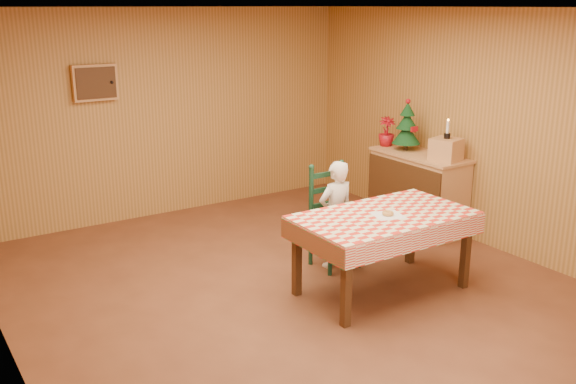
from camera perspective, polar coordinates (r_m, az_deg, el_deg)
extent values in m
plane|color=brown|center=(6.14, 1.03, -8.99)|extent=(6.00, 6.00, 0.00)
cube|color=#B18040|center=(8.31, -10.68, 6.88)|extent=(5.00, 0.10, 2.60)
cube|color=#B18040|center=(7.37, 17.47, 5.23)|extent=(0.10, 6.00, 2.60)
cube|color=#BC7D46|center=(5.55, 1.17, 16.08)|extent=(5.00, 6.00, 0.10)
cube|color=tan|center=(7.90, -16.78, 9.29)|extent=(0.52, 0.08, 0.42)
cube|color=#462812|center=(7.85, -16.68, 9.26)|extent=(0.46, 0.02, 0.36)
sphere|color=black|center=(7.89, -15.39, 9.40)|extent=(0.04, 0.04, 0.04)
cube|color=#462812|center=(5.99, 8.53, -2.40)|extent=(1.60, 0.90, 0.06)
cube|color=#462812|center=(5.43, 5.19, -8.56)|extent=(0.07, 0.07, 0.69)
cube|color=#462812|center=(6.36, 15.50, -5.30)|extent=(0.07, 0.07, 0.69)
cube|color=#462812|center=(5.98, 0.79, -6.09)|extent=(0.07, 0.07, 0.69)
cube|color=#462812|center=(6.83, 10.89, -3.47)|extent=(0.07, 0.07, 0.69)
cube|color=red|center=(5.97, 8.54, -2.04)|extent=(1.64, 0.94, 0.02)
cube|color=red|center=(5.69, 11.63, -4.22)|extent=(1.64, 0.02, 0.18)
cube|color=red|center=(6.35, 5.70, -1.78)|extent=(1.64, 0.02, 0.18)
cube|color=#295627|center=(5.52, 2.08, -4.50)|extent=(0.02, 0.94, 0.18)
cube|color=#295627|center=(6.56, 13.90, -1.59)|extent=(0.02, 0.94, 0.18)
cube|color=black|center=(6.61, 4.24, -3.10)|extent=(0.44, 0.40, 0.04)
cylinder|color=black|center=(6.46, 3.77, -5.71)|extent=(0.04, 0.04, 0.41)
cylinder|color=black|center=(6.68, 6.39, -5.02)|extent=(0.04, 0.04, 0.41)
cylinder|color=black|center=(6.71, 2.03, -4.80)|extent=(0.04, 0.04, 0.41)
cylinder|color=black|center=(6.92, 4.61, -4.17)|extent=(0.04, 0.04, 0.41)
cylinder|color=black|center=(6.54, 2.07, -0.34)|extent=(0.05, 0.05, 0.60)
sphere|color=black|center=(6.46, 2.10, 2.21)|extent=(0.06, 0.06, 0.06)
cylinder|color=black|center=(6.75, 4.71, 0.16)|extent=(0.05, 0.05, 0.60)
sphere|color=black|center=(6.68, 4.77, 2.64)|extent=(0.06, 0.06, 0.06)
cube|color=black|center=(6.68, 3.40, -1.07)|extent=(0.38, 0.03, 0.05)
cube|color=black|center=(6.63, 3.42, 0.25)|extent=(0.38, 0.03, 0.05)
cube|color=black|center=(6.59, 3.44, 1.58)|extent=(0.38, 0.03, 0.05)
imported|color=silver|center=(6.57, 4.27, -2.01)|extent=(0.41, 0.27, 1.12)
cube|color=white|center=(5.94, 8.87, -2.06)|extent=(0.32, 0.32, 0.00)
torus|color=#CC9349|center=(5.93, 8.87, -1.87)|extent=(0.11, 0.11, 0.04)
cube|color=tan|center=(7.87, 11.47, -0.04)|extent=(0.50, 1.20, 0.90)
cube|color=tan|center=(7.76, 11.67, 3.26)|extent=(0.54, 1.24, 0.03)
cube|color=#462812|center=(7.70, 10.09, -0.34)|extent=(0.02, 1.20, 0.80)
cube|color=tan|center=(7.45, 13.88, 3.70)|extent=(0.37, 0.37, 0.25)
cylinder|color=#462812|center=(7.92, 10.43, 4.00)|extent=(0.04, 0.04, 0.08)
cone|color=#0B3215|center=(7.89, 10.48, 5.13)|extent=(0.34, 0.34, 0.24)
cone|color=#0B3215|center=(7.86, 10.54, 6.28)|extent=(0.26, 0.26, 0.20)
cone|color=#0B3215|center=(7.83, 10.60, 7.29)|extent=(0.18, 0.18, 0.16)
sphere|color=maroon|center=(7.82, 10.63, 7.94)|extent=(0.06, 0.06, 0.06)
cube|color=maroon|center=(7.75, 11.17, 5.51)|extent=(0.10, 0.02, 0.06)
sphere|color=maroon|center=(7.89, 11.22, 5.33)|extent=(0.04, 0.04, 0.04)
sphere|color=maroon|center=(7.86, 9.90, 5.86)|extent=(0.04, 0.04, 0.04)
sphere|color=maroon|center=(7.94, 10.32, 6.69)|extent=(0.04, 0.04, 0.04)
imported|color=maroon|center=(8.07, 8.76, 5.34)|extent=(0.27, 0.27, 0.36)
cylinder|color=black|center=(7.42, 13.96, 4.86)|extent=(0.07, 0.07, 0.06)
cylinder|color=white|center=(7.40, 14.01, 5.62)|extent=(0.03, 0.03, 0.14)
sphere|color=orange|center=(7.39, 14.05, 6.25)|extent=(0.02, 0.02, 0.02)
cylinder|color=black|center=(7.77, 12.50, -2.35)|extent=(0.39, 0.39, 0.38)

